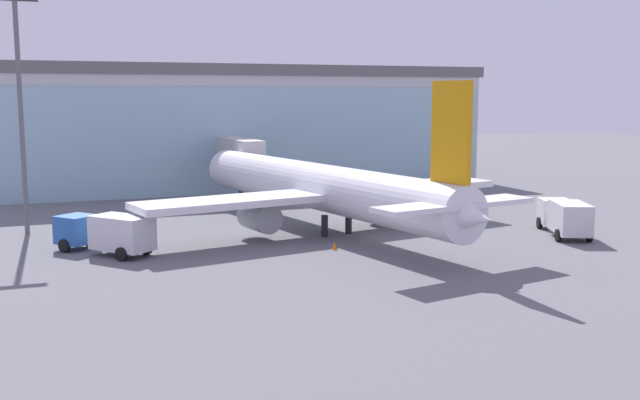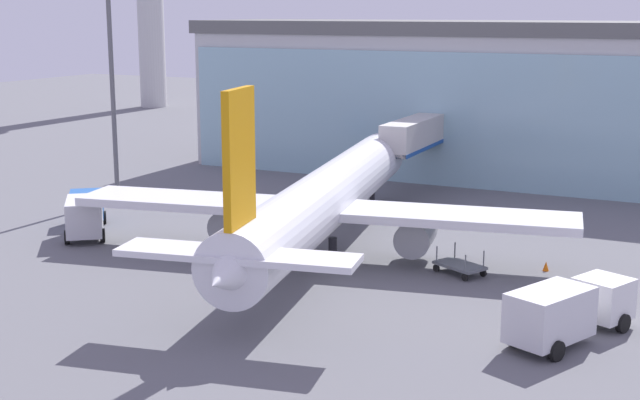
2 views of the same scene
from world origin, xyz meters
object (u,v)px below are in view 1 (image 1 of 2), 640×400
Objects in this scene: fuel_truck at (565,216)px; airplane at (323,188)px; apron_light_mast at (20,93)px; catering_truck at (107,232)px; safety_cone_wingtip at (452,213)px; safety_cone_nose at (335,246)px; jet_bridge at (235,151)px; baggage_cart at (425,219)px.

airplane is at bearing 86.20° from fuel_truck.
apron_light_mast is 13.96m from catering_truck.
safety_cone_wingtip is at bearing -90.41° from airplane.
safety_cone_wingtip is (14.60, 9.29, 0.00)m from safety_cone_nose.
catering_truck is at bearing 145.36° from jet_bridge.
jet_bridge reaches higher than safety_cone_nose.
jet_bridge is 22.68× the size of safety_cone_wingtip.
airplane is 9.19m from baggage_cart.
baggage_cart is at bearing -145.43° from safety_cone_wingtip.
catering_truck is at bearing 88.05° from airplane.
fuel_truck reaches higher than baggage_cart.
apron_light_mast is 5.48× the size of baggage_cart.
catering_truck is 12.80× the size of safety_cone_nose.
catering_truck is (-14.61, -23.16, -3.26)m from jet_bridge.
baggage_cart reaches higher than safety_cone_wingtip.
jet_bridge is at bearing -6.95° from airplane.
airplane is at bearing -168.87° from safety_cone_wingtip.
catering_truck is 29.66m from safety_cone_wingtip.
catering_truck is at bearing -169.73° from safety_cone_wingtip.
fuel_truck is at bearing -4.14° from safety_cone_nose.
safety_cone_wingtip is at bearing 32.46° from safety_cone_nose.
safety_cone_wingtip is (14.55, -17.87, -4.45)m from jet_bridge.
safety_cone_wingtip is (4.18, 2.88, -0.23)m from baggage_cart.
safety_cone_wingtip is (12.92, 2.54, -3.06)m from airplane.
catering_truck reaches higher than safety_cone_nose.
fuel_truck is at bearing -127.86° from airplane.
apron_light_mast is 2.33× the size of fuel_truck.
jet_bridge is 22.68× the size of safety_cone_nose.
airplane is (1.64, -20.41, -1.39)m from jet_bridge.
airplane reaches higher than safety_cone_nose.
apron_light_mast is 2.50× the size of catering_truck.
fuel_truck is 18.03m from safety_cone_nose.
fuel_truck is at bearing -138.57° from catering_truck.
baggage_cart is at bearing -103.78° from airplane.
jet_bridge is 0.34× the size of airplane.
catering_truck is 0.93× the size of fuel_truck.
baggage_cart is (8.73, -0.34, -2.83)m from airplane.
safety_cone_nose is (-17.94, 1.30, -1.19)m from fuel_truck.
airplane is at bearing -119.72° from catering_truck.
jet_bridge is at bearing -36.96° from baggage_cart.
baggage_cart is at bearing -155.84° from jet_bridge.
airplane is (21.29, -6.60, -7.21)m from apron_light_mast.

